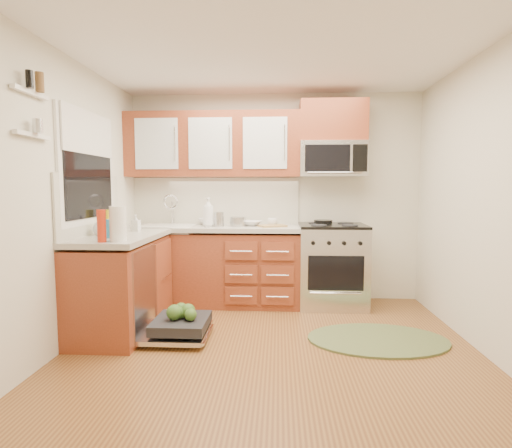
# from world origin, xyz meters

# --- Properties ---
(floor) EXTENTS (3.50, 3.50, 0.00)m
(floor) POSITION_xyz_m (0.00, 0.00, 0.00)
(floor) COLOR brown
(floor) RESTS_ON ground
(ceiling) EXTENTS (3.50, 3.50, 0.00)m
(ceiling) POSITION_xyz_m (0.00, 0.00, 2.50)
(ceiling) COLOR white
(ceiling) RESTS_ON ground
(wall_back) EXTENTS (3.50, 0.04, 2.50)m
(wall_back) POSITION_xyz_m (0.00, 1.75, 1.25)
(wall_back) COLOR beige
(wall_back) RESTS_ON ground
(wall_front) EXTENTS (3.50, 0.04, 2.50)m
(wall_front) POSITION_xyz_m (0.00, -1.75, 1.25)
(wall_front) COLOR beige
(wall_front) RESTS_ON ground
(wall_left) EXTENTS (0.04, 3.50, 2.50)m
(wall_left) POSITION_xyz_m (-1.75, 0.00, 1.25)
(wall_left) COLOR beige
(wall_left) RESTS_ON ground
(wall_right) EXTENTS (0.04, 3.50, 2.50)m
(wall_right) POSITION_xyz_m (1.75, 0.00, 1.25)
(wall_right) COLOR beige
(wall_right) RESTS_ON ground
(base_cabinet_back) EXTENTS (2.05, 0.60, 0.85)m
(base_cabinet_back) POSITION_xyz_m (-0.73, 1.45, 0.42)
(base_cabinet_back) COLOR maroon
(base_cabinet_back) RESTS_ON ground
(base_cabinet_left) EXTENTS (0.60, 1.25, 0.85)m
(base_cabinet_left) POSITION_xyz_m (-1.45, 0.52, 0.42)
(base_cabinet_left) COLOR maroon
(base_cabinet_left) RESTS_ON ground
(countertop_back) EXTENTS (2.07, 0.64, 0.05)m
(countertop_back) POSITION_xyz_m (-0.72, 1.44, 0.90)
(countertop_back) COLOR beige
(countertop_back) RESTS_ON base_cabinet_back
(countertop_left) EXTENTS (0.64, 1.27, 0.05)m
(countertop_left) POSITION_xyz_m (-1.44, 0.53, 0.90)
(countertop_left) COLOR beige
(countertop_left) RESTS_ON base_cabinet_left
(backsplash_back) EXTENTS (2.05, 0.02, 0.57)m
(backsplash_back) POSITION_xyz_m (-0.73, 1.74, 1.21)
(backsplash_back) COLOR beige
(backsplash_back) RESTS_ON ground
(backsplash_left) EXTENTS (0.02, 1.25, 0.57)m
(backsplash_left) POSITION_xyz_m (-1.74, 0.52, 1.21)
(backsplash_left) COLOR beige
(backsplash_left) RESTS_ON ground
(upper_cabinets) EXTENTS (2.05, 0.35, 0.75)m
(upper_cabinets) POSITION_xyz_m (-0.73, 1.57, 1.88)
(upper_cabinets) COLOR maroon
(upper_cabinets) RESTS_ON ground
(cabinet_over_mw) EXTENTS (0.76, 0.35, 0.47)m
(cabinet_over_mw) POSITION_xyz_m (0.68, 1.57, 2.13)
(cabinet_over_mw) COLOR maroon
(cabinet_over_mw) RESTS_ON ground
(range) EXTENTS (0.76, 0.64, 0.95)m
(range) POSITION_xyz_m (0.68, 1.43, 0.47)
(range) COLOR silver
(range) RESTS_ON ground
(microwave) EXTENTS (0.76, 0.38, 0.40)m
(microwave) POSITION_xyz_m (0.68, 1.55, 1.70)
(microwave) COLOR silver
(microwave) RESTS_ON ground
(sink) EXTENTS (0.62, 0.50, 0.26)m
(sink) POSITION_xyz_m (-1.25, 1.42, 0.80)
(sink) COLOR white
(sink) RESTS_ON ground
(dishwasher) EXTENTS (0.70, 0.60, 0.20)m
(dishwasher) POSITION_xyz_m (-0.86, 0.30, 0.10)
(dishwasher) COLOR silver
(dishwasher) RESTS_ON ground
(window) EXTENTS (0.03, 1.05, 1.05)m
(window) POSITION_xyz_m (-1.74, 0.50, 1.55)
(window) COLOR white
(window) RESTS_ON ground
(window_blind) EXTENTS (0.02, 0.96, 0.40)m
(window_blind) POSITION_xyz_m (-1.71, 0.50, 1.88)
(window_blind) COLOR white
(window_blind) RESTS_ON ground
(shelf_upper) EXTENTS (0.04, 0.40, 0.03)m
(shelf_upper) POSITION_xyz_m (-1.72, -0.35, 2.05)
(shelf_upper) COLOR white
(shelf_upper) RESTS_ON ground
(shelf_lower) EXTENTS (0.04, 0.40, 0.03)m
(shelf_lower) POSITION_xyz_m (-1.72, -0.35, 1.75)
(shelf_lower) COLOR white
(shelf_lower) RESTS_ON ground
(rug) EXTENTS (1.35, 0.96, 0.02)m
(rug) POSITION_xyz_m (0.95, 0.35, 0.01)
(rug) COLOR #5B693C
(rug) RESTS_ON ground
(skillet) EXTENTS (0.25, 0.25, 0.04)m
(skillet) POSITION_xyz_m (0.58, 1.55, 0.97)
(skillet) COLOR black
(skillet) RESTS_ON range
(stock_pot) EXTENTS (0.22, 0.22, 0.11)m
(stock_pot) POSITION_xyz_m (-0.41, 1.39, 0.98)
(stock_pot) COLOR silver
(stock_pot) RESTS_ON countertop_back
(cutting_board) EXTENTS (0.35, 0.29, 0.02)m
(cutting_board) POSITION_xyz_m (-0.01, 1.38, 0.94)
(cutting_board) COLOR #9D8148
(cutting_board) RESTS_ON countertop_back
(canister) EXTENTS (0.13, 0.13, 0.17)m
(canister) POSITION_xyz_m (-0.62, 1.32, 1.01)
(canister) COLOR silver
(canister) RESTS_ON countertop_back
(paper_towel_roll) EXTENTS (0.14, 0.14, 0.29)m
(paper_towel_roll) POSITION_xyz_m (-1.28, 0.05, 1.07)
(paper_towel_roll) COLOR white
(paper_towel_roll) RESTS_ON countertop_left
(mustard_bottle) EXTENTS (0.09, 0.09, 0.23)m
(mustard_bottle) POSITION_xyz_m (-1.62, 0.66, 1.04)
(mustard_bottle) COLOR yellow
(mustard_bottle) RESTS_ON countertop_left
(red_bottle) EXTENTS (0.08, 0.08, 0.27)m
(red_bottle) POSITION_xyz_m (-1.39, 0.00, 1.06)
(red_bottle) COLOR red
(red_bottle) RESTS_ON countertop_left
(wooden_box) EXTENTS (0.16, 0.14, 0.14)m
(wooden_box) POSITION_xyz_m (-1.40, 0.35, 1.00)
(wooden_box) COLOR brown
(wooden_box) RESTS_ON countertop_left
(blue_carton) EXTENTS (0.10, 0.06, 0.17)m
(blue_carton) POSITION_xyz_m (-1.42, 0.27, 1.01)
(blue_carton) COLOR teal
(blue_carton) RESTS_ON countertop_left
(bowl_a) EXTENTS (0.32, 0.32, 0.06)m
(bowl_a) POSITION_xyz_m (-0.26, 1.48, 0.95)
(bowl_a) COLOR #999999
(bowl_a) RESTS_ON countertop_back
(bowl_b) EXTENTS (0.29, 0.29, 0.08)m
(bowl_b) POSITION_xyz_m (-0.79, 1.60, 0.96)
(bowl_b) COLOR #999999
(bowl_b) RESTS_ON countertop_back
(cup) EXTENTS (0.14, 0.14, 0.10)m
(cup) POSITION_xyz_m (-0.01, 1.47, 0.97)
(cup) COLOR #999999
(cup) RESTS_ON countertop_back
(soap_bottle_a) EXTENTS (0.16, 0.16, 0.33)m
(soap_bottle_a) POSITION_xyz_m (-0.74, 1.32, 1.09)
(soap_bottle_a) COLOR #999999
(soap_bottle_a) RESTS_ON countertop_back
(soap_bottle_b) EXTENTS (0.08, 0.08, 0.17)m
(soap_bottle_b) POSITION_xyz_m (-1.42, 0.84, 1.01)
(soap_bottle_b) COLOR #999999
(soap_bottle_b) RESTS_ON countertop_left
(soap_bottle_c) EXTENTS (0.18, 0.18, 0.18)m
(soap_bottle_c) POSITION_xyz_m (-1.62, 0.47, 1.01)
(soap_bottle_c) COLOR #999999
(soap_bottle_c) RESTS_ON countertop_left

